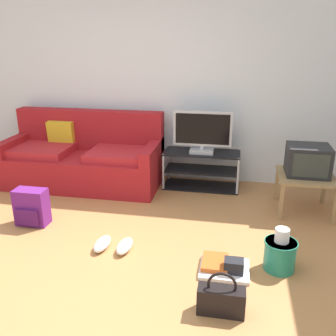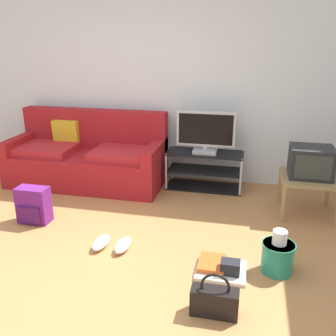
{
  "view_description": "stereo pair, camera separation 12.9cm",
  "coord_description": "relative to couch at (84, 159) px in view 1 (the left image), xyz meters",
  "views": [
    {
      "loc": [
        1.21,
        -2.48,
        1.87
      ],
      "look_at": [
        0.57,
        0.94,
        0.64
      ],
      "focal_mm": 39.84,
      "sensor_mm": 36.0,
      "label": 1
    },
    {
      "loc": [
        1.33,
        -2.45,
        1.87
      ],
      "look_at": [
        0.57,
        0.94,
        0.64
      ],
      "focal_mm": 39.84,
      "sensor_mm": 36.0,
      "label": 2
    }
  ],
  "objects": [
    {
      "name": "ground_plane",
      "position": [
        0.76,
        -1.95,
        -0.35
      ],
      "size": [
        9.0,
        9.8,
        0.02
      ],
      "primitive_type": "cube",
      "color": "#B27542"
    },
    {
      "name": "wall_back",
      "position": [
        0.76,
        0.5,
        1.01
      ],
      "size": [
        9.0,
        0.1,
        2.7
      ],
      "primitive_type": "cube",
      "color": "silver",
      "rests_on": "ground_plane"
    },
    {
      "name": "couch",
      "position": [
        0.0,
        0.0,
        0.0
      ],
      "size": [
        2.03,
        0.87,
        0.94
      ],
      "color": "maroon",
      "rests_on": "ground_plane"
    },
    {
      "name": "tv_stand",
      "position": [
        1.56,
        0.14,
        -0.1
      ],
      "size": [
        0.97,
        0.41,
        0.48
      ],
      "color": "black",
      "rests_on": "ground_plane"
    },
    {
      "name": "flat_tv",
      "position": [
        1.56,
        0.12,
        0.4
      ],
      "size": [
        0.73,
        0.22,
        0.53
      ],
      "color": "#B2B2B7",
      "rests_on": "tv_stand"
    },
    {
      "name": "side_table",
      "position": [
        2.76,
        -0.37,
        0.04
      ],
      "size": [
        0.6,
        0.6,
        0.43
      ],
      "color": "#9E7A4C",
      "rests_on": "ground_plane"
    },
    {
      "name": "crt_tv",
      "position": [
        2.76,
        -0.35,
        0.26
      ],
      "size": [
        0.45,
        0.39,
        0.33
      ],
      "color": "#232326",
      "rests_on": "side_table"
    },
    {
      "name": "backpack",
      "position": [
        -0.08,
        -1.22,
        -0.15
      ],
      "size": [
        0.33,
        0.25,
        0.39
      ],
      "rotation": [
        0.0,
        0.0,
        0.1
      ],
      "color": "#661E70",
      "rests_on": "ground_plane"
    },
    {
      "name": "handbag",
      "position": [
        1.94,
        -2.22,
        -0.23
      ],
      "size": [
        0.34,
        0.13,
        0.34
      ],
      "rotation": [
        0.0,
        0.0,
        -0.08
      ],
      "color": "black",
      "rests_on": "ground_plane"
    },
    {
      "name": "cleaning_bucket",
      "position": [
        2.39,
        -1.58,
        -0.18
      ],
      "size": [
        0.28,
        0.28,
        0.38
      ],
      "color": "#238466",
      "rests_on": "ground_plane"
    },
    {
      "name": "sneakers_pair",
      "position": [
        0.91,
        -1.54,
        -0.3
      ],
      "size": [
        0.36,
        0.29,
        0.09
      ],
      "color": "white",
      "rests_on": "ground_plane"
    },
    {
      "name": "floor_tray",
      "position": [
        1.94,
        -1.7,
        -0.3
      ],
      "size": [
        0.41,
        0.35,
        0.14
      ],
      "color": "silver",
      "rests_on": "ground_plane"
    }
  ]
}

